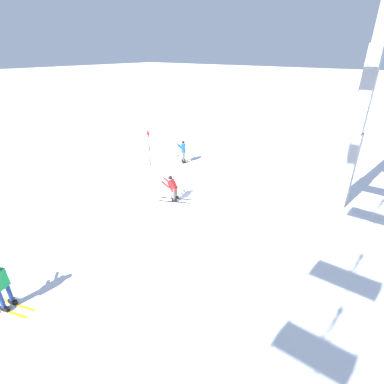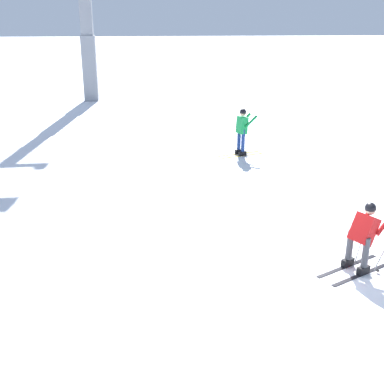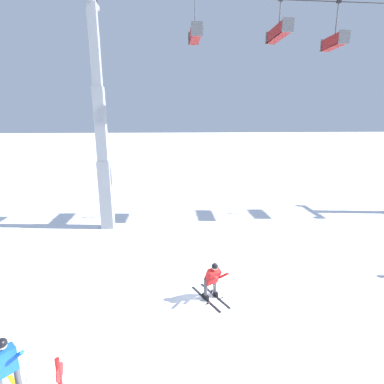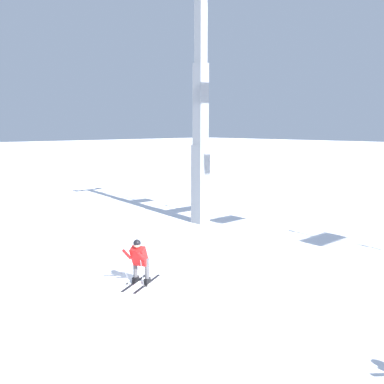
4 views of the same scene
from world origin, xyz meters
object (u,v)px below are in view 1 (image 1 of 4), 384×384
skier_distant_uphill (0,283)px  skier_distant_downhill (183,150)px  skier_carving_main (173,187)px  trail_marker_pole (149,146)px  lift_tower_near (362,107)px

skier_distant_uphill → skier_distant_downhill: (-13.75, -3.89, -0.09)m
skier_distant_uphill → skier_distant_downhill: size_ratio=1.10×
skier_carving_main → trail_marker_pole: 5.81m
trail_marker_pole → lift_tower_near: bearing=98.1°
lift_tower_near → trail_marker_pole: bearing=-81.9°
skier_carving_main → skier_distant_uphill: bearing=4.2°
trail_marker_pole → skier_distant_uphill: bearing=24.6°
trail_marker_pole → skier_distant_downhill: trail_marker_pole is taller
lift_tower_near → skier_distant_uphill: (13.69, -6.64, -4.05)m
skier_carving_main → skier_distant_uphill: size_ratio=0.98×
lift_tower_near → skier_distant_downhill: lift_tower_near is taller
lift_tower_near → skier_distant_uphill: 15.75m
trail_marker_pole → skier_distant_uphill: 13.16m
skier_carving_main → skier_distant_downhill: size_ratio=1.08×
lift_tower_near → skier_carving_main: bearing=-56.1°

